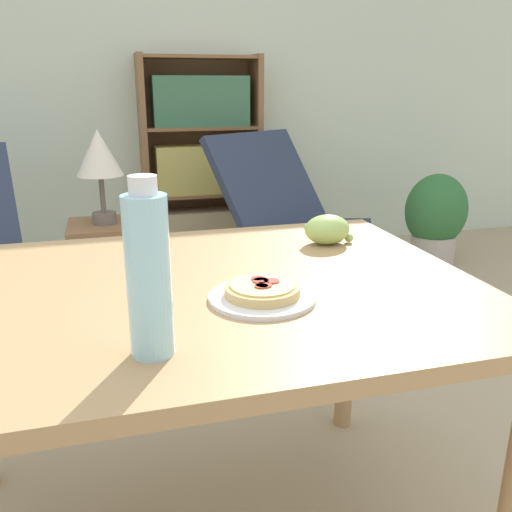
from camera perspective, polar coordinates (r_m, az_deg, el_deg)
wall_back at (r=3.73m, az=-13.58°, el=19.51°), size 8.00×0.05×2.60m
dining_table at (r=1.24m, az=-6.66°, el=-6.98°), size 1.27×0.92×0.73m
pizza_on_plate at (r=1.12m, az=0.67°, el=-3.91°), size 0.22×0.22×0.04m
grape_bunch at (r=1.51m, az=7.57°, el=2.78°), size 0.14×0.10×0.08m
drink_bottle at (r=0.87m, az=-11.26°, el=-1.88°), size 0.07×0.07×0.29m
lounge_chair_far at (r=3.14m, az=3.27°, el=1.67°), size 0.91×0.99×0.88m
bookshelf at (r=3.64m, az=-5.73°, el=9.39°), size 0.77×0.28×1.33m
side_table at (r=2.71m, az=-15.17°, el=-2.08°), size 0.34×0.34×0.53m
table_lamp at (r=2.58m, az=-16.19°, el=9.94°), size 0.21×0.21×0.43m
potted_plant_floor at (r=3.66m, az=18.36°, el=3.71°), size 0.40×0.34×0.61m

